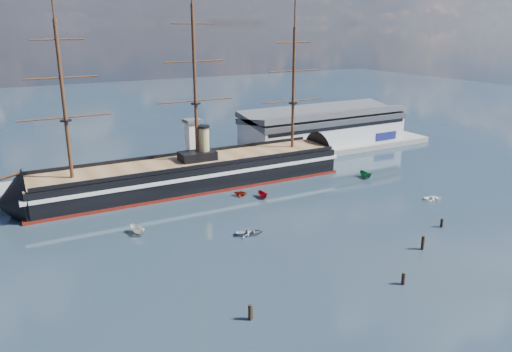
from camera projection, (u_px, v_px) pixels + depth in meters
ground at (234, 207)px, 127.19m from camera, size 600.00×600.00×0.00m
quay at (211, 167)px, 161.86m from camera, size 180.00×18.00×2.00m
warehouse at (323, 127)px, 185.44m from camera, size 63.00×21.00×11.60m
quay_tower at (193, 142)px, 153.20m from camera, size 5.00×5.00×15.00m
warship at (186, 175)px, 140.34m from camera, size 113.00×17.67×53.94m
motorboat_a at (138, 234)px, 110.61m from camera, size 6.33×3.35×2.41m
motorboat_b at (250, 235)px, 110.30m from camera, size 2.67×4.05×1.76m
motorboat_c at (263, 198)px, 133.78m from camera, size 5.16×2.08×2.04m
motorboat_d at (241, 196)px, 135.18m from camera, size 6.50×6.23×2.31m
motorboat_e at (433, 200)px, 132.09m from camera, size 2.43×3.36×1.46m
motorboat_f at (366, 178)px, 151.18m from camera, size 5.93×2.36×2.34m
piling_near_left at (250, 320)px, 78.71m from camera, size 0.64×0.64×3.38m
piling_near_mid at (403, 284)px, 89.37m from camera, size 0.64×0.64×2.95m
piling_near_right at (422, 249)px, 103.18m from camera, size 0.64×0.64×3.73m
piling_far_right at (441, 227)px, 114.45m from camera, size 0.64×0.64×2.80m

